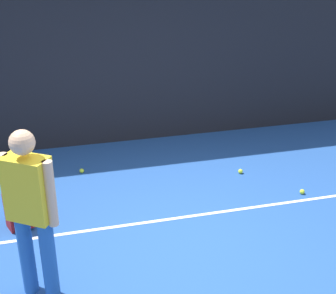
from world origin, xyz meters
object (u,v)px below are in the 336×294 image
object	(u,v)px
tennis_player	(31,207)
tennis_ball_near_player	(302,192)
backpack	(20,211)
tennis_ball_mid_court	(240,171)
tennis_ball_by_fence	(82,171)

from	to	relation	value
tennis_player	tennis_ball_near_player	size ratio (longest dim) A/B	25.76
backpack	tennis_ball_near_player	size ratio (longest dim) A/B	6.67
tennis_ball_mid_court	tennis_player	bearing A→B (deg)	-146.49
tennis_player	tennis_ball_near_player	xyz separation A→B (m)	(3.37, 1.11, -0.93)
tennis_player	tennis_ball_mid_court	bearing A→B (deg)	-112.84
tennis_player	tennis_ball_near_player	distance (m)	3.67
backpack	tennis_ball_mid_court	bearing A→B (deg)	-9.52
backpack	tennis_ball_by_fence	size ratio (longest dim) A/B	6.67
backpack	tennis_ball_mid_court	xyz separation A→B (m)	(3.02, 0.63, -0.18)
tennis_ball_by_fence	tennis_ball_mid_court	xyz separation A→B (m)	(2.21, -0.58, 0.00)
tennis_player	backpack	xyz separation A→B (m)	(-0.21, 1.23, -0.76)
tennis_ball_by_fence	tennis_player	bearing A→B (deg)	-103.63
tennis_ball_by_fence	tennis_ball_near_player	bearing A→B (deg)	-25.66
tennis_player	tennis_ball_by_fence	xyz separation A→B (m)	(0.59, 2.44, -0.93)
backpack	tennis_ball_mid_court	distance (m)	3.09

